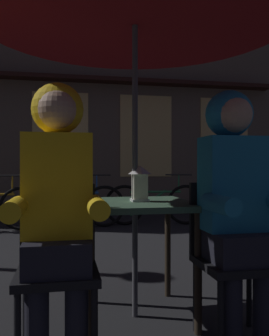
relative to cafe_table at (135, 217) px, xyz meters
name	(u,v)px	position (x,y,z in m)	size (l,w,h in m)	color
ground_plane	(135,316)	(0.00, 0.00, -0.64)	(60.00, 60.00, 0.00)	#232326
cafe_table	(135,217)	(0.00, 0.00, 0.00)	(0.72, 0.72, 0.74)	#42664C
lantern	(140,183)	(0.03, 0.00, 0.22)	(0.11, 0.11, 0.23)	white
chair_left	(58,259)	(-0.48, -0.37, -0.15)	(0.40, 0.40, 0.87)	black
chair_right	(230,250)	(0.48, -0.37, -0.15)	(0.40, 0.40, 0.87)	black
person_left_hooded	(57,190)	(-0.48, -0.43, 0.21)	(0.45, 0.56, 1.40)	black
person_right_hooded	(235,188)	(0.48, -0.43, 0.21)	(0.45, 0.56, 1.40)	black
shopfront_building	(61,64)	(-0.52, 5.40, 2.45)	(10.00, 0.93, 6.20)	#6B5B4C
bicycle_third	(72,206)	(-0.33, 3.45, -0.29)	(1.68, 0.08, 0.84)	black
bicycle_fourth	(155,204)	(1.03, 3.48, -0.29)	(1.67, 0.27, 0.84)	black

